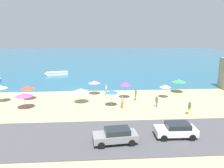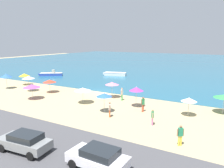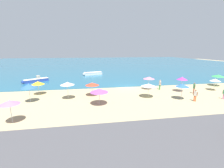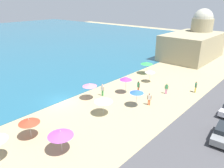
# 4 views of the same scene
# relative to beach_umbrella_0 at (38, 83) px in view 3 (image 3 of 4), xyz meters

# --- Properties ---
(ground_plane) EXTENTS (160.00, 160.00, 0.00)m
(ground_plane) POSITION_rel_beach_umbrella_0_xyz_m (15.49, 2.43, -1.92)
(ground_plane) COLOR tan
(sea) EXTENTS (150.00, 110.00, 0.05)m
(sea) POSITION_rel_beach_umbrella_0_xyz_m (15.49, 57.43, -1.90)
(sea) COLOR #225E79
(sea) RESTS_ON ground_plane
(coastal_road) EXTENTS (80.00, 8.00, 0.06)m
(coastal_road) POSITION_rel_beach_umbrella_0_xyz_m (15.49, -15.57, -1.89)
(coastal_road) COLOR #47464A
(coastal_road) RESTS_ON ground_plane
(beach_umbrella_0) EXTENTS (2.01, 2.01, 2.25)m
(beach_umbrella_0) POSITION_rel_beach_umbrella_0_xyz_m (0.00, 0.00, 0.00)
(beach_umbrella_0) COLOR #B2B2B7
(beach_umbrella_0) RESTS_ON ground_plane
(beach_umbrella_1) EXTENTS (2.37, 2.37, 2.23)m
(beach_umbrella_1) POSITION_rel_beach_umbrella_0_xyz_m (9.33, -6.22, 0.01)
(beach_umbrella_1) COLOR #B2B2B7
(beach_umbrella_1) RESTS_ON ground_plane
(beach_umbrella_2) EXTENTS (1.81, 1.81, 2.37)m
(beach_umbrella_2) POSITION_rel_beach_umbrella_0_xyz_m (21.33, -6.04, 0.17)
(beach_umbrella_2) COLOR #B2B2B7
(beach_umbrella_2) RESTS_ON ground_plane
(beach_umbrella_3) EXTENTS (1.81, 1.81, 2.67)m
(beach_umbrella_3) POSITION_rel_beach_umbrella_0_xyz_m (23.75, -2.35, 0.43)
(beach_umbrella_3) COLOR #B2B2B7
(beach_umbrella_3) RESTS_ON ground_plane
(beach_umbrella_4) EXTENTS (2.27, 2.27, 2.33)m
(beach_umbrella_4) POSITION_rel_beach_umbrella_0_xyz_m (33.41, 0.33, 0.15)
(beach_umbrella_4) COLOR #B2B2B7
(beach_umbrella_4) RESTS_ON ground_plane
(beach_umbrella_5) EXTENTS (1.91, 1.91, 2.63)m
(beach_umbrella_5) POSITION_rel_beach_umbrella_0_xyz_m (-0.06, -3.68, 0.37)
(beach_umbrella_5) COLOR #B2B2B7
(beach_umbrella_5) RESTS_ON ground_plane
(beach_umbrella_6) EXTENTS (2.00, 2.00, 2.62)m
(beach_umbrella_6) POSITION_rel_beach_umbrella_0_xyz_m (4.97, -3.16, 0.42)
(beach_umbrella_6) COLOR #B2B2B7
(beach_umbrella_6) RESTS_ON ground_plane
(beach_umbrella_7) EXTENTS (2.11, 2.11, 2.16)m
(beach_umbrella_7) POSITION_rel_beach_umbrella_0_xyz_m (8.57, -2.07, -0.03)
(beach_umbrella_7) COLOR #B2B2B7
(beach_umbrella_7) RESTS_ON ground_plane
(beach_umbrella_8) EXTENTS (1.84, 1.84, 2.42)m
(beach_umbrella_8) POSITION_rel_beach_umbrella_0_xyz_m (0.36, -9.88, 0.23)
(beach_umbrella_8) COLOR #B2B2B7
(beach_umbrella_8) RESTS_ON ground_plane
(beach_umbrella_9) EXTENTS (1.71, 1.71, 2.15)m
(beach_umbrella_9) POSITION_rel_beach_umbrella_0_xyz_m (30.11, -2.50, -0.03)
(beach_umbrella_9) COLOR #B2B2B7
(beach_umbrella_9) RESTS_ON ground_plane
(beach_umbrella_10) EXTENTS (2.23, 2.23, 2.20)m
(beach_umbrella_10) POSITION_rel_beach_umbrella_0_xyz_m (16.93, -4.33, 0.01)
(beach_umbrella_10) COLOR #B2B2B7
(beach_umbrella_10) RESTS_ON ground_plane
(beach_umbrella_11) EXTENTS (2.02, 2.02, 2.40)m
(beach_umbrella_11) POSITION_rel_beach_umbrella_0_xyz_m (18.84, 0.12, 0.21)
(beach_umbrella_11) COLOR #B2B2B7
(beach_umbrella_11) RESTS_ON ground_plane
(bather_0) EXTENTS (0.33, 0.54, 1.82)m
(bather_0) POSITION_rel_beach_umbrella_0_xyz_m (25.19, -3.65, -0.89)
(bather_0) COLOR #D26041
(bather_0) RESTS_ON ground_plane
(bather_3) EXTENTS (0.27, 0.56, 1.82)m
(bather_3) POSITION_rel_beach_umbrella_0_xyz_m (20.77, -0.45, -0.89)
(bather_3) COLOR green
(bather_3) RESTS_ON ground_plane
(bather_4) EXTENTS (0.38, 0.49, 1.73)m
(bather_4) POSITION_rel_beach_umbrella_0_xyz_m (22.71, -7.13, -0.95)
(bather_4) COLOR #E75A28
(bather_4) RESTS_ON ground_plane
(skiff_nearshore) EXTENTS (5.12, 4.01, 1.39)m
(skiff_nearshore) POSITION_rel_beach_umbrella_0_xyz_m (-3.54, 10.24, -1.47)
(skiff_nearshore) COLOR #2F49A7
(skiff_nearshore) RESTS_ON sea
(skiff_offshore) EXTENTS (5.63, 3.00, 0.76)m
(skiff_offshore) POSITION_rel_beach_umbrella_0_xyz_m (9.41, 18.02, -1.49)
(skiff_offshore) COLOR silver
(skiff_offshore) RESTS_ON sea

